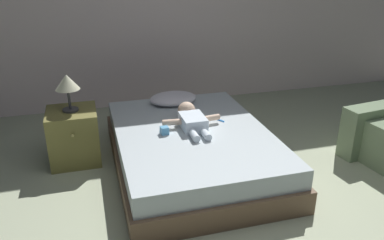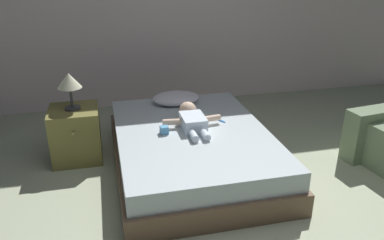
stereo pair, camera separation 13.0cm
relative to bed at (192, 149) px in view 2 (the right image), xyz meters
name	(u,v)px [view 2 (the right image)]	position (x,y,z in m)	size (l,w,h in m)	color
bed	(192,149)	(0.00, 0.00, 0.00)	(1.40, 1.95, 0.37)	brown
pillow	(176,98)	(-0.01, 0.70, 0.25)	(0.50, 0.35, 0.13)	silver
baby	(192,119)	(0.02, 0.10, 0.26)	(0.55, 0.62, 0.17)	silver
toothbrush	(219,120)	(0.31, 0.16, 0.20)	(0.08, 0.14, 0.02)	#3C8EEB
nightstand	(76,134)	(-1.05, 0.42, 0.07)	(0.45, 0.48, 0.51)	olive
lamp	(69,82)	(-1.05, 0.42, 0.59)	(0.22, 0.22, 0.35)	#333338
toy_block	(164,130)	(-0.26, -0.01, 0.22)	(0.07, 0.07, 0.07)	#55A0D2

